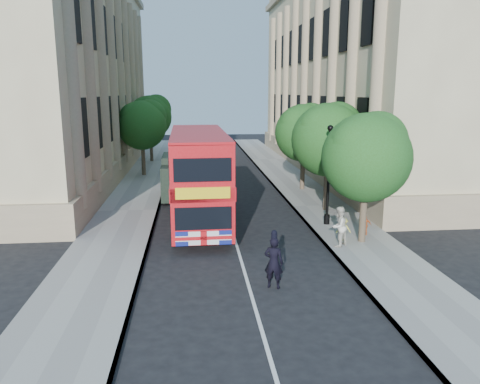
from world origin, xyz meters
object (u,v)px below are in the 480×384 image
object	(u,v)px
double_decker_bus	(199,175)
woman_pedestrian	(339,226)
lamp_post	(328,179)
police_constable	(274,263)
box_van	(178,178)

from	to	relation	value
double_decker_bus	woman_pedestrian	bearing A→B (deg)	-38.84
lamp_post	police_constable	bearing A→B (deg)	-118.87
police_constable	woman_pedestrian	xyz separation A→B (m)	(3.64, 3.94, 0.08)
double_decker_bus	woman_pedestrian	size ratio (longest dim) A/B	5.72
police_constable	woman_pedestrian	size ratio (longest dim) A/B	1.04
double_decker_bus	woman_pedestrian	xyz separation A→B (m)	(6.13, -4.77, -1.62)
lamp_post	double_decker_bus	bearing A→B (deg)	169.56
lamp_post	woman_pedestrian	distance (m)	3.88
double_decker_bus	box_van	bearing A→B (deg)	101.12
box_van	lamp_post	bearing A→B (deg)	-42.40
box_van	woman_pedestrian	distance (m)	12.98
double_decker_bus	lamp_post	bearing A→B (deg)	-11.40
box_van	police_constable	bearing A→B (deg)	-75.90
double_decker_bus	box_van	world-z (taller)	double_decker_bus
double_decker_bus	police_constable	distance (m)	9.22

